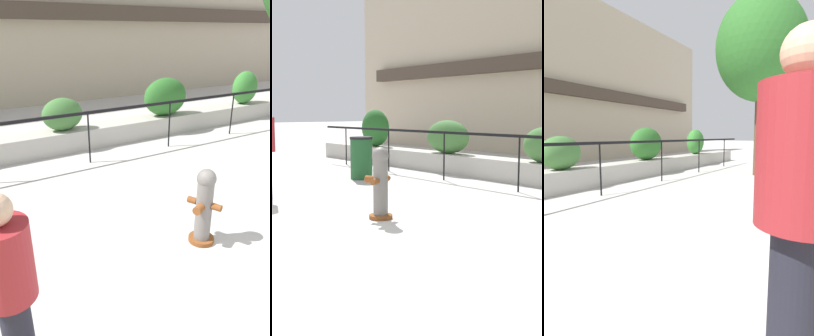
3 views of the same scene
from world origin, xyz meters
The scene contains 6 objects.
ground_plane centered at (0.00, 0.00, 0.00)m, with size 120.00×120.00×0.00m, color #BCB7B2.
fence_railing_segment centered at (0.00, 4.90, 1.02)m, with size 15.00×0.05×1.15m.
hedge_bush_0 centered at (-6.43, 6.00, 1.08)m, with size 1.13×0.70×1.16m, color #235B23.
hedge_bush_1 centered at (-3.15, 6.00, 0.94)m, with size 1.43×0.67×0.88m, color #427538.
fire_hydrant centered at (0.14, 1.39, 0.55)m, with size 0.48×0.47×1.08m.
trash_bin centered at (-3.55, 3.52, 0.51)m, with size 0.55×0.55×1.01m.
Camera 2 is at (5.72, -2.69, 1.60)m, focal length 50.00 mm.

